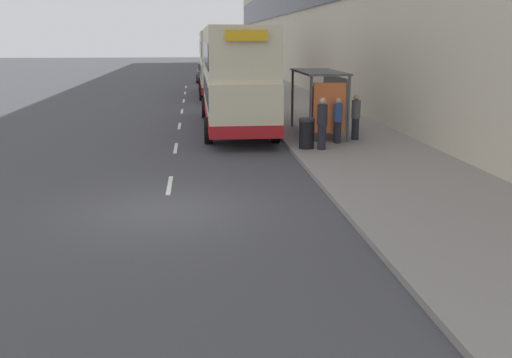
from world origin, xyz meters
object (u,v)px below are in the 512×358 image
Objects in this scene: double_decker_bus_ahead at (219,62)px; pedestrian_4 at (338,120)px; bus_shelter at (325,91)px; pedestrian_1 at (322,123)px; pedestrian_at_shelter at (315,101)px; double_decker_bus_near at (235,76)px; car_0 at (207,73)px; pedestrian_2 at (339,100)px; litter_bin at (307,133)px; pedestrian_3 at (356,116)px.

double_decker_bus_ahead reaches higher than pedestrian_4.
pedestrian_1 is (-0.74, -2.99, -0.83)m from bus_shelter.
pedestrian_at_shelter reaches higher than pedestrian_1.
pedestrian_at_shelter is at bearing 16.36° from double_decker_bus_near.
car_0 is at bearing 92.63° from double_decker_bus_ahead.
pedestrian_2 is at bearing 67.99° from bus_shelter.
pedestrian_4 is at bearing -87.35° from bus_shelter.
double_decker_bus_ahead is 14.90m from pedestrian_2.
pedestrian_1 is (-1.17, -6.80, -0.02)m from pedestrian_at_shelter.
double_decker_bus_ahead is 10.10× the size of litter_bin.
litter_bin is at bearing -112.76° from pedestrian_2.
car_0 is 2.45× the size of pedestrian_1.
double_decker_bus_ahead is 14.74m from pedestrian_at_shelter.
pedestrian_1 is 2.45m from pedestrian_3.
double_decker_bus_near is 5.91m from pedestrian_3.
pedestrian_1 reaches higher than pedestrian_3.
bus_shelter is at bearing 92.65° from pedestrian_4.
double_decker_bus_near is at bearing -165.29° from pedestrian_2.
pedestrian_at_shelter reaches higher than car_0.
double_decker_bus_ahead is 5.86× the size of pedestrian_at_shelter.
double_decker_bus_ahead is at bearing 99.82° from pedestrian_4.
double_decker_bus_near reaches higher than litter_bin.
double_decker_bus_near is (-3.30, 2.71, 0.41)m from bus_shelter.
bus_shelter is 2.26× the size of pedestrian_2.
double_decker_bus_near is 5.84m from pedestrian_4.
pedestrian_2 is (1.62, 4.00, -0.79)m from bus_shelter.
pedestrian_2 is at bearing 67.24° from litter_bin.
litter_bin is at bearing -144.05° from pedestrian_3.
pedestrian_1 is at bearing -133.15° from pedestrian_3.
pedestrian_4 is (-1.53, -5.87, -0.11)m from pedestrian_2.
pedestrian_1 is (2.62, -20.99, -1.24)m from double_decker_bus_ahead.
pedestrian_1 is at bearing -82.90° from double_decker_bus_ahead.
pedestrian_4 is (-0.35, -5.68, -0.09)m from pedestrian_at_shelter.
pedestrian_at_shelter is at bearing -80.66° from car_0.
litter_bin is (-0.48, 0.22, -0.37)m from pedestrian_1.
bus_shelter is 4.00× the size of litter_bin.
pedestrian_4 reaches higher than car_0.
bus_shelter is 3.92m from pedestrian_at_shelter.
double_decker_bus_ahead reaches higher than bus_shelter.
pedestrian_at_shelter is 5.04m from pedestrian_3.
bus_shelter is 30.57m from car_0.
car_0 is at bearing 101.89° from pedestrian_2.
car_0 is at bearing 91.29° from double_decker_bus_near.
bus_shelter is 2.32× the size of pedestrian_at_shelter.
double_decker_bus_ahead reaches higher than pedestrian_1.
pedestrian_2 is at bearing 82.57° from pedestrian_3.
litter_bin is at bearing -69.27° from double_decker_bus_near.
car_0 is 2.40× the size of pedestrian_at_shelter.
bus_shelter reaches higher than car_0.
litter_bin is (-1.31, -0.90, -0.31)m from pedestrian_4.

